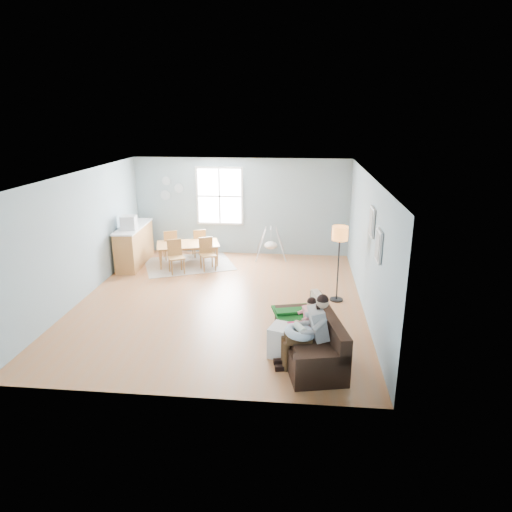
# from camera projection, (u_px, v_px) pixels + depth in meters

# --- Properties ---
(room) EXTENTS (8.40, 9.40, 3.90)m
(room) POSITION_uv_depth(u_px,v_px,m) (218.00, 189.00, 9.10)
(room) COLOR #AC693D
(window) EXTENTS (1.32, 0.08, 1.62)m
(window) POSITION_uv_depth(u_px,v_px,m) (220.00, 196.00, 12.68)
(window) COLOR silver
(window) RESTS_ON room
(pictures) EXTENTS (0.05, 1.34, 0.74)m
(pictures) POSITION_uv_depth(u_px,v_px,m) (375.00, 233.00, 8.00)
(pictures) COLOR silver
(pictures) RESTS_ON room
(wall_plates) EXTENTS (0.67, 0.02, 0.66)m
(wall_plates) POSITION_uv_depth(u_px,v_px,m) (170.00, 189.00, 12.76)
(wall_plates) COLOR #A1B2C2
(wall_plates) RESTS_ON room
(sofa) EXTENTS (1.22, 2.06, 0.78)m
(sofa) POSITION_uv_depth(u_px,v_px,m) (312.00, 342.00, 7.50)
(sofa) COLOR black
(sofa) RESTS_ON room
(green_throw) EXTENTS (1.05, 0.94, 0.04)m
(green_throw) POSITION_uv_depth(u_px,v_px,m) (300.00, 313.00, 8.03)
(green_throw) COLOR #155D1B
(green_throw) RESTS_ON sofa
(beige_pillow) EXTENTS (0.24, 0.45, 0.44)m
(beige_pillow) POSITION_uv_depth(u_px,v_px,m) (317.00, 305.00, 7.87)
(beige_pillow) COLOR #C8B199
(beige_pillow) RESTS_ON sofa
(father) EXTENTS (0.89, 0.48, 1.22)m
(father) POSITION_uv_depth(u_px,v_px,m) (309.00, 329.00, 7.11)
(father) COLOR gray
(father) RESTS_ON sofa
(nursing_pillow) EXTENTS (0.63, 0.62, 0.20)m
(nursing_pillow) POSITION_uv_depth(u_px,v_px,m) (300.00, 332.00, 7.11)
(nursing_pillow) COLOR silver
(nursing_pillow) RESTS_ON father
(infant) EXTENTS (0.22, 0.33, 0.12)m
(infant) POSITION_uv_depth(u_px,v_px,m) (299.00, 327.00, 7.11)
(infant) COLOR silver
(infant) RESTS_ON nursing_pillow
(toddler) EXTENTS (0.53, 0.34, 0.78)m
(toddler) POSITION_uv_depth(u_px,v_px,m) (306.00, 316.00, 7.55)
(toddler) COLOR silver
(toddler) RESTS_ON sofa
(floor_lamp) EXTENTS (0.33, 0.33, 1.64)m
(floor_lamp) POSITION_uv_depth(u_px,v_px,m) (340.00, 240.00, 9.44)
(floor_lamp) COLOR black
(floor_lamp) RESTS_ON room
(storage_cube) EXTENTS (0.58, 0.54, 0.53)m
(storage_cube) POSITION_uv_depth(u_px,v_px,m) (284.00, 341.00, 7.53)
(storage_cube) COLOR silver
(storage_cube) RESTS_ON room
(rug) EXTENTS (2.71, 2.43, 0.01)m
(rug) POSITION_uv_depth(u_px,v_px,m) (189.00, 264.00, 12.18)
(rug) COLOR #9C978F
(rug) RESTS_ON room
(dining_table) EXTENTS (1.80, 1.32, 0.57)m
(dining_table) POSITION_uv_depth(u_px,v_px,m) (188.00, 254.00, 12.10)
(dining_table) COLOR olive
(dining_table) RESTS_ON rug
(chair_sw) EXTENTS (0.51, 0.51, 0.84)m
(chair_sw) POSITION_uv_depth(u_px,v_px,m) (176.00, 255.00, 11.43)
(chair_sw) COLOR brown
(chair_sw) RESTS_ON rug
(chair_se) EXTENTS (0.51, 0.51, 0.83)m
(chair_se) POSITION_uv_depth(u_px,v_px,m) (207.00, 252.00, 11.66)
(chair_se) COLOR brown
(chair_se) RESTS_ON rug
(chair_nw) EXTENTS (0.51, 0.51, 0.83)m
(chair_nw) POSITION_uv_depth(u_px,v_px,m) (170.00, 243.00, 12.43)
(chair_nw) COLOR brown
(chair_nw) RESTS_ON rug
(chair_ne) EXTENTS (0.48, 0.48, 0.80)m
(chair_ne) POSITION_uv_depth(u_px,v_px,m) (199.00, 242.00, 12.67)
(chair_ne) COLOR brown
(chair_ne) RESTS_ON rug
(counter) EXTENTS (0.64, 1.89, 1.05)m
(counter) POSITION_uv_depth(u_px,v_px,m) (134.00, 245.00, 12.06)
(counter) COLOR olive
(counter) RESTS_ON room
(monitor) EXTENTS (0.40, 0.38, 0.34)m
(monitor) POSITION_uv_depth(u_px,v_px,m) (129.00, 222.00, 11.51)
(monitor) COLOR silver
(monitor) RESTS_ON counter
(baby_swing) EXTENTS (0.91, 0.92, 0.87)m
(baby_swing) POSITION_uv_depth(u_px,v_px,m) (271.00, 245.00, 12.58)
(baby_swing) COLOR silver
(baby_swing) RESTS_ON room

